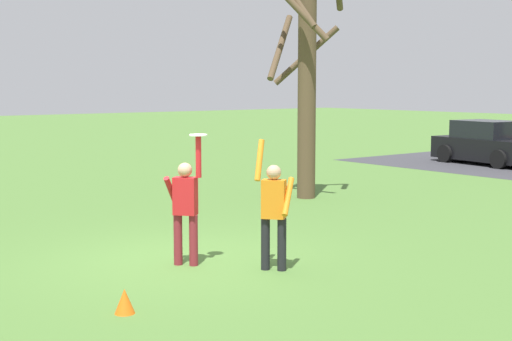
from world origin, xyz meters
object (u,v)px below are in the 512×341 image
at_px(frisbee_disc, 198,135).
at_px(bare_tree_tall, 306,76).
at_px(person_catcher, 185,205).
at_px(parked_car_black, 488,144).
at_px(field_cone_orange, 125,301).
at_px(person_defender, 274,208).

xyz_separation_m(frisbee_disc, bare_tree_tall, (-4.29, 6.10, 1.02)).
height_order(person_catcher, parked_car_black, person_catcher).
bearing_deg(field_cone_orange, parked_car_black, 112.23).
height_order(parked_car_black, field_cone_orange, parked_car_black).
relative_size(person_defender, parked_car_black, 0.48).
relative_size(person_catcher, bare_tree_tall, 0.35).
xyz_separation_m(person_defender, field_cone_orange, (0.54, -2.87, -0.82)).
relative_size(person_defender, bare_tree_tall, 0.34).
xyz_separation_m(frisbee_disc, field_cone_orange, (1.48, -2.11, -1.93)).
height_order(person_defender, field_cone_orange, person_defender).
relative_size(frisbee_disc, parked_car_black, 0.07).
height_order(frisbee_disc, parked_car_black, frisbee_disc).
relative_size(frisbee_disc, bare_tree_tall, 0.05).
height_order(parked_car_black, bare_tree_tall, bare_tree_tall).
relative_size(person_defender, field_cone_orange, 6.39).
height_order(bare_tree_tall, field_cone_orange, bare_tree_tall).
xyz_separation_m(person_catcher, frisbee_disc, (0.17, 0.14, 1.11)).
height_order(person_defender, bare_tree_tall, bare_tree_tall).
bearing_deg(person_catcher, field_cone_orange, -89.11).
bearing_deg(frisbee_disc, person_catcher, -140.87).
distance_m(frisbee_disc, parked_car_black, 18.01).
bearing_deg(person_catcher, parked_car_black, 70.60).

